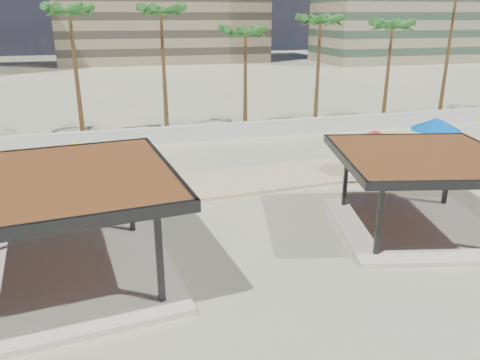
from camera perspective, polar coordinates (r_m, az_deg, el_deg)
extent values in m
plane|color=tan|center=(19.27, 7.33, -6.77)|extent=(200.00, 200.00, 0.00)
cube|color=#C6B284|center=(25.33, -26.08, -1.99)|extent=(16.40, 6.19, 0.24)
cube|color=#C6B284|center=(25.94, 5.51, 0.46)|extent=(16.24, 5.11, 0.24)
cube|color=#C6B284|center=(34.50, 26.88, 3.22)|extent=(16.49, 7.75, 0.24)
cube|color=silver|center=(33.54, -3.17, 5.86)|extent=(56.00, 0.30, 1.20)
cube|color=beige|center=(20.92, 20.37, -5.43)|extent=(7.48, 7.48, 0.19)
cube|color=black|center=(17.49, 16.63, -4.50)|extent=(0.20, 0.20, 2.83)
cube|color=black|center=(21.69, 12.76, 0.52)|extent=(0.20, 0.20, 2.83)
cube|color=black|center=(23.36, 24.01, 0.65)|extent=(0.20, 0.20, 2.83)
cube|color=brown|center=(19.90, 21.39, 2.61)|extent=(7.71, 7.71, 0.26)
cube|color=black|center=(17.15, 25.49, -0.54)|extent=(6.37, 1.59, 0.32)
cube|color=black|center=(22.76, 18.28, 4.97)|extent=(6.37, 1.59, 0.32)
cube|color=black|center=(18.84, 12.40, 2.62)|extent=(1.59, 6.37, 0.32)
cube|color=beige|center=(17.15, -20.35, -11.04)|extent=(7.76, 7.76, 0.21)
cube|color=black|center=(14.18, -9.81, -8.80)|extent=(0.21, 0.21, 3.20)
cube|color=black|center=(19.00, -13.29, -1.57)|extent=(0.21, 0.21, 3.20)
cube|color=brown|center=(15.76, -21.81, -0.09)|extent=(8.00, 8.00, 0.30)
cube|color=black|center=(12.36, -21.50, -5.31)|extent=(7.34, 0.92, 0.36)
cube|color=black|center=(19.24, -22.01, 3.27)|extent=(7.34, 0.92, 0.36)
cube|color=black|center=(16.10, -8.88, 1.51)|extent=(0.92, 7.34, 0.36)
cylinder|color=beige|center=(23.84, -18.69, -1.79)|extent=(0.53, 0.53, 0.13)
cylinder|color=#262628|center=(23.45, -19.01, 0.98)|extent=(0.07, 0.07, 2.56)
cone|color=yellow|center=(23.14, -19.30, 3.57)|extent=(3.55, 3.55, 0.75)
cylinder|color=beige|center=(26.98, 15.78, 0.94)|extent=(0.47, 0.47, 0.11)
cylinder|color=#262628|center=(26.68, 15.99, 3.14)|extent=(0.07, 0.07, 2.27)
cone|color=red|center=(26.43, 16.18, 5.17)|extent=(3.54, 3.54, 0.66)
cylinder|color=beige|center=(30.25, 22.29, 2.19)|extent=(0.52, 0.52, 0.12)
cylinder|color=#262628|center=(29.96, 22.58, 4.34)|extent=(0.07, 0.07, 2.48)
cone|color=#004FB6|center=(29.72, 22.84, 6.32)|extent=(3.41, 3.41, 0.72)
cylinder|color=beige|center=(23.47, -13.07, -1.59)|extent=(0.47, 0.47, 0.11)
cylinder|color=#262628|center=(23.12, -13.27, 0.89)|extent=(0.07, 0.07, 2.26)
cone|color=#004FB6|center=(22.84, -13.45, 3.19)|extent=(3.09, 3.09, 0.66)
cube|color=silver|center=(25.83, -15.37, 0.34)|extent=(1.38, 2.00, 0.27)
cube|color=silver|center=(25.78, -15.40, 0.67)|extent=(1.38, 2.00, 0.06)
cube|color=silver|center=(26.36, -16.12, 1.54)|extent=(0.84, 0.85, 0.48)
cube|color=silver|center=(26.26, 13.54, 0.80)|extent=(1.36, 1.92, 0.26)
cube|color=silver|center=(26.21, 13.57, 1.12)|extent=(1.36, 1.92, 0.05)
cube|color=silver|center=(26.82, 13.52, 2.03)|extent=(0.81, 0.83, 0.46)
cube|color=silver|center=(27.30, 17.37, 1.15)|extent=(1.04, 1.92, 0.25)
cube|color=silver|center=(27.26, 17.41, 1.46)|extent=(1.04, 1.92, 0.05)
cube|color=silver|center=(27.83, 16.99, 2.34)|extent=(0.73, 0.75, 0.46)
cube|color=silver|center=(31.75, 19.06, 3.50)|extent=(0.86, 2.05, 0.28)
cube|color=silver|center=(31.70, 19.09, 3.80)|extent=(0.86, 2.05, 0.06)
cube|color=silver|center=(32.30, 18.47, 4.58)|extent=(0.71, 0.74, 0.51)
cone|color=brown|center=(34.25, -19.29, 11.71)|extent=(0.36, 0.36, 8.97)
ellipsoid|color=#245D20|center=(34.02, -20.12, 18.77)|extent=(3.00, 3.00, 1.80)
cone|color=brown|center=(35.21, -9.24, 12.72)|extent=(0.36, 0.36, 8.98)
ellipsoid|color=#245D20|center=(34.98, -9.63, 19.62)|extent=(3.00, 3.00, 1.80)
cone|color=brown|center=(35.98, 0.65, 11.91)|extent=(0.36, 0.36, 7.50)
ellipsoid|color=#245D20|center=(35.70, 0.67, 17.49)|extent=(3.00, 3.00, 1.80)
cone|color=brown|center=(38.22, 9.46, 12.69)|extent=(0.36, 0.36, 8.29)
ellipsoid|color=#245D20|center=(37.97, 9.80, 18.53)|extent=(3.00, 3.00, 1.80)
cone|color=brown|center=(40.77, 17.55, 12.22)|extent=(0.36, 0.36, 7.91)
ellipsoid|color=#245D20|center=(40.53, 18.10, 17.41)|extent=(3.00, 3.00, 1.80)
cone|color=brown|center=(44.65, 23.98, 13.60)|extent=(0.36, 0.36, 10.33)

